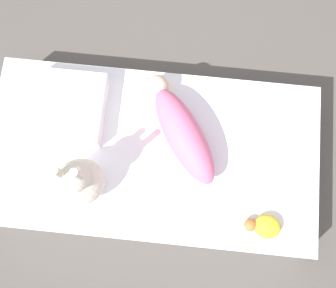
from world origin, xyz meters
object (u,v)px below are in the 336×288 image
object	(u,v)px
turtle_plush	(264,226)
bunny_plush	(79,181)
swaddled_baby	(182,132)
pillow	(67,108)

from	to	relation	value
turtle_plush	bunny_plush	bearing A→B (deg)	-7.46
swaddled_baby	turtle_plush	bearing A→B (deg)	-166.32
turtle_plush	pillow	bearing A→B (deg)	-25.35
bunny_plush	turtle_plush	bearing A→B (deg)	172.54
swaddled_baby	pillow	size ratio (longest dim) A/B	1.52
pillow	bunny_plush	bearing A→B (deg)	110.98
bunny_plush	turtle_plush	world-z (taller)	bunny_plush
pillow	turtle_plush	xyz separation A→B (m)	(-0.94, 0.45, -0.02)
bunny_plush	turtle_plush	distance (m)	0.83
bunny_plush	turtle_plush	xyz separation A→B (m)	(-0.81, 0.11, -0.11)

